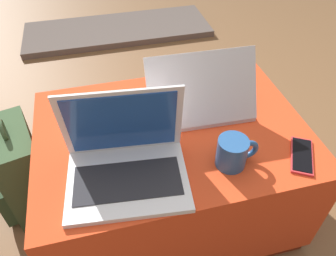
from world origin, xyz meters
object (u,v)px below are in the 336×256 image
Objects in this scene: laptop_far at (198,100)px; cell_phone at (302,156)px; laptop_near at (126,161)px; coffee_mug at (233,152)px; backpack at (20,172)px.

laptop_far is 0.38m from cell_phone.
laptop_near is at bearing 40.09° from laptop_far.
laptop_far is 0.26m from coffee_mug.
laptop_near reaches higher than laptop_far.
cell_phone is at bearing -7.39° from coffee_mug.
cell_phone reaches higher than backpack.
cell_phone is (0.24, -0.29, -0.04)m from laptop_far.
laptop_far is at bearing 67.51° from backpack.
backpack is 3.57× the size of coffee_mug.
laptop_far reaches higher than backpack.
backpack is (-0.68, 0.10, -0.31)m from laptop_far.
laptop_near is 0.98× the size of laptop_far.
backpack is at bearing -172.90° from cell_phone.
laptop_far is at bearing 44.10° from laptop_near.
laptop_near is 0.31m from coffee_mug.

